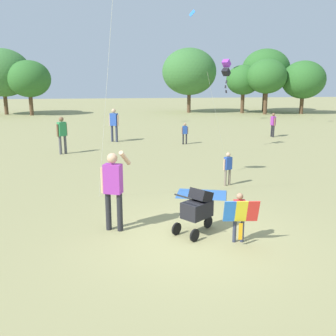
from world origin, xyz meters
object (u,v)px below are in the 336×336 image
(person_couple_left, at_px, (114,122))
(person_back_turned, at_px, (273,123))
(person_kid_running, at_px, (228,166))
(picnic_blanket, at_px, (202,194))
(person_sitting_far, at_px, (185,132))
(child_with_butterfly_kite, at_px, (240,213))
(stroller, at_px, (198,207))
(person_adult_flyer, at_px, (113,184))
(kite_orange_delta, at_px, (226,68))
(person_red_shirt, at_px, (62,132))

(person_couple_left, bearing_deg, person_back_turned, 3.50)
(person_kid_running, relative_size, picnic_blanket, 0.75)
(person_sitting_far, xyz_separation_m, person_couple_left, (-3.67, 1.29, 0.40))
(child_with_butterfly_kite, xyz_separation_m, stroller, (-0.76, 0.62, -0.04))
(person_sitting_far, bearing_deg, person_back_turned, 18.32)
(stroller, distance_m, person_kid_running, 4.09)
(person_kid_running, bearing_deg, person_sitting_far, 89.92)
(child_with_butterfly_kite, height_order, picnic_blanket, child_with_butterfly_kite)
(child_with_butterfly_kite, height_order, person_adult_flyer, person_adult_flyer)
(person_couple_left, xyz_separation_m, picnic_blanket, (2.61, -10.14, -1.05))
(stroller, bearing_deg, person_back_turned, 61.37)
(stroller, distance_m, kite_orange_delta, 10.74)
(stroller, relative_size, picnic_blanket, 0.71)
(person_kid_running, height_order, picnic_blanket, person_kid_running)
(person_sitting_far, xyz_separation_m, person_kid_running, (-0.01, -7.97, -0.02))
(kite_orange_delta, height_order, picnic_blanket, kite_orange_delta)
(person_sitting_far, xyz_separation_m, person_back_turned, (5.59, 1.85, 0.17))
(stroller, height_order, person_red_shirt, person_red_shirt)
(person_couple_left, xyz_separation_m, person_back_turned, (9.26, 0.57, -0.23))
(person_adult_flyer, bearing_deg, person_kid_running, 42.25)
(person_adult_flyer, distance_m, person_red_shirt, 9.68)
(person_adult_flyer, relative_size, person_kid_running, 1.72)
(person_red_shirt, height_order, person_couple_left, person_couple_left)
(person_kid_running, bearing_deg, person_red_shirt, 134.37)
(kite_orange_delta, xyz_separation_m, person_sitting_far, (-1.55, 1.96, -3.18))
(person_back_turned, bearing_deg, person_couple_left, -176.50)
(child_with_butterfly_kite, bearing_deg, person_back_turned, 64.91)
(person_red_shirt, distance_m, person_kid_running, 8.55)
(person_red_shirt, relative_size, person_couple_left, 0.95)
(kite_orange_delta, distance_m, picnic_blanket, 8.30)
(person_red_shirt, xyz_separation_m, person_kid_running, (5.98, -6.11, -0.36))
(person_adult_flyer, height_order, kite_orange_delta, kite_orange_delta)
(person_adult_flyer, distance_m, person_couple_left, 12.53)
(picnic_blanket, bearing_deg, person_couple_left, 104.46)
(person_red_shirt, height_order, picnic_blanket, person_red_shirt)
(person_adult_flyer, relative_size, person_red_shirt, 1.10)
(child_with_butterfly_kite, distance_m, person_kid_running, 4.43)
(stroller, height_order, picnic_blanket, stroller)
(person_red_shirt, distance_m, person_sitting_far, 6.28)
(person_red_shirt, bearing_deg, kite_orange_delta, -0.78)
(person_adult_flyer, height_order, person_sitting_far, person_adult_flyer)
(stroller, relative_size, person_red_shirt, 0.61)
(person_red_shirt, xyz_separation_m, person_sitting_far, (5.99, 1.86, -0.34))
(picnic_blanket, bearing_deg, kite_orange_delta, 69.33)
(person_adult_flyer, height_order, picnic_blanket, person_adult_flyer)
(child_with_butterfly_kite, bearing_deg, person_sitting_far, 85.24)
(person_sitting_far, relative_size, picnic_blanket, 0.77)
(stroller, height_order, kite_orange_delta, kite_orange_delta)
(child_with_butterfly_kite, distance_m, kite_orange_delta, 11.10)
(person_sitting_far, bearing_deg, person_adult_flyer, -107.82)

